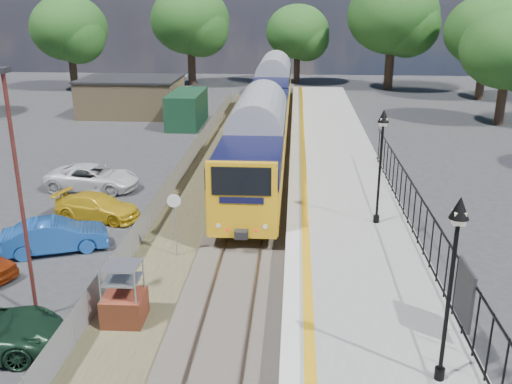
# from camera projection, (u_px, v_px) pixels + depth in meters

# --- Properties ---
(ground) EXTENTS (120.00, 120.00, 0.00)m
(ground) POSITION_uv_depth(u_px,v_px,m) (229.00, 315.00, 17.99)
(ground) COLOR #2D2D30
(ground) RESTS_ON ground
(track_bed) EXTENTS (5.90, 80.00, 0.29)m
(track_bed) POSITION_uv_depth(u_px,v_px,m) (242.00, 206.00, 27.12)
(track_bed) COLOR #473F38
(track_bed) RESTS_ON ground
(platform) EXTENTS (5.00, 70.00, 0.90)m
(platform) POSITION_uv_depth(u_px,v_px,m) (344.00, 214.00, 25.12)
(platform) COLOR gray
(platform) RESTS_ON ground
(platform_edge) EXTENTS (0.90, 70.00, 0.01)m
(platform_edge) POSITION_uv_depth(u_px,v_px,m) (298.00, 203.00, 25.11)
(platform_edge) COLOR silver
(platform_edge) RESTS_ON platform
(victorian_lamp_south) EXTENTS (0.44, 0.44, 4.60)m
(victorian_lamp_south) POSITION_uv_depth(u_px,v_px,m) (455.00, 248.00, 12.46)
(victorian_lamp_south) COLOR black
(victorian_lamp_south) RESTS_ON platform
(victorian_lamp_north) EXTENTS (0.44, 0.44, 4.60)m
(victorian_lamp_north) POSITION_uv_depth(u_px,v_px,m) (382.00, 140.00, 21.91)
(victorian_lamp_north) COLOR black
(victorian_lamp_north) RESTS_ON platform
(palisade_fence) EXTENTS (0.12, 26.00, 2.00)m
(palisade_fence) POSITION_uv_depth(u_px,v_px,m) (430.00, 239.00, 19.07)
(palisade_fence) COLOR black
(palisade_fence) RESTS_ON platform
(wire_fence) EXTENTS (0.06, 52.00, 1.20)m
(wire_fence) POSITION_uv_depth(u_px,v_px,m) (175.00, 180.00, 29.40)
(wire_fence) COLOR #999EA3
(wire_fence) RESTS_ON ground
(outbuilding) EXTENTS (10.80, 10.10, 3.12)m
(outbuilding) POSITION_uv_depth(u_px,v_px,m) (142.00, 98.00, 47.68)
(outbuilding) COLOR #957C54
(outbuilding) RESTS_ON ground
(tree_line) EXTENTS (56.80, 43.80, 11.88)m
(tree_line) POSITION_uv_depth(u_px,v_px,m) (292.00, 29.00, 55.42)
(tree_line) COLOR #332319
(tree_line) RESTS_ON ground
(train) EXTENTS (2.82, 40.83, 3.51)m
(train) POSITION_uv_depth(u_px,v_px,m) (268.00, 103.00, 40.71)
(train) COLOR gold
(train) RESTS_ON ground
(brick_plinth) EXTENTS (1.25, 1.25, 1.98)m
(brick_plinth) POSITION_uv_depth(u_px,v_px,m) (123.00, 295.00, 17.30)
(brick_plinth) COLOR #994626
(brick_plinth) RESTS_ON ground
(speed_sign) EXTENTS (0.52, 0.14, 2.59)m
(speed_sign) POSITION_uv_depth(u_px,v_px,m) (175.00, 215.00, 21.43)
(speed_sign) COLOR #999EA3
(speed_sign) RESTS_ON ground
(carpark_lamp) EXTENTS (0.25, 0.50, 7.71)m
(carpark_lamp) POSITION_uv_depth(u_px,v_px,m) (19.00, 185.00, 16.51)
(carpark_lamp) COLOR #53201B
(carpark_lamp) RESTS_ON ground
(car_blue) EXTENTS (4.21, 2.76, 1.31)m
(car_blue) POSITION_uv_depth(u_px,v_px,m) (55.00, 236.00, 22.33)
(car_blue) COLOR #1C51AB
(car_blue) RESTS_ON ground
(car_yellow) EXTENTS (4.23, 2.52, 1.15)m
(car_yellow) POSITION_uv_depth(u_px,v_px,m) (98.00, 207.00, 25.67)
(car_yellow) COLOR gold
(car_yellow) RESTS_ON ground
(car_white) EXTENTS (4.93, 2.58, 1.32)m
(car_white) POSITION_uv_depth(u_px,v_px,m) (93.00, 178.00, 29.54)
(car_white) COLOR silver
(car_white) RESTS_ON ground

